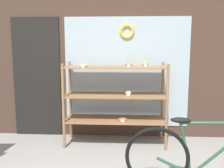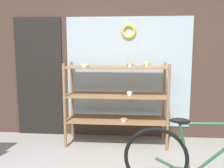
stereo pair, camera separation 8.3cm
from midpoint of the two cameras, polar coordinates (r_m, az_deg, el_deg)
storefront_facade at (r=4.38m, az=-0.35°, el=8.67°), size 4.82×0.13×3.30m
display_case at (r=4.05m, az=0.23°, el=-2.52°), size 1.64×0.54×1.36m
bicycle at (r=2.98m, az=20.05°, el=-15.95°), size 1.78×0.46×0.85m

